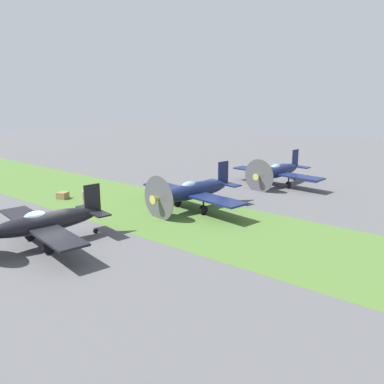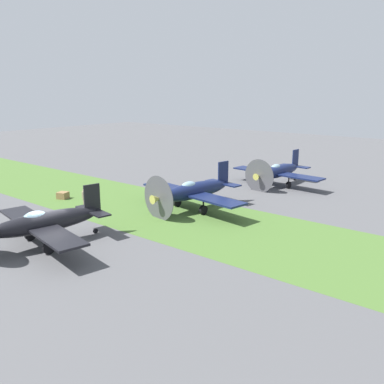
# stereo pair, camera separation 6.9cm
# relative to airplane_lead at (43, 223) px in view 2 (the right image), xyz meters

# --- Properties ---
(ground_plane) EXTENTS (160.00, 160.00, 0.00)m
(ground_plane) POSITION_rel_airplane_lead_xyz_m (0.47, -0.39, -1.59)
(ground_plane) COLOR #515154
(grass_verge) EXTENTS (120.00, 11.00, 0.01)m
(grass_verge) POSITION_rel_airplane_lead_xyz_m (0.47, -10.63, -1.59)
(grass_verge) COLOR #476B2D
(grass_verge) RESTS_ON ground
(airplane_lead) EXTENTS (10.76, 8.57, 3.81)m
(airplane_lead) POSITION_rel_airplane_lead_xyz_m (0.00, 0.00, 0.00)
(airplane_lead) COLOR black
(airplane_lead) RESTS_ON ground
(airplane_wingman) EXTENTS (11.19, 8.89, 3.96)m
(airplane_wingman) POSITION_rel_airplane_lead_xyz_m (-2.25, -12.88, 0.06)
(airplane_wingman) COLOR #141E47
(airplane_wingman) RESTS_ON ground
(airplane_trail) EXTENTS (10.52, 8.33, 3.74)m
(airplane_trail) POSITION_rel_airplane_lead_xyz_m (-3.49, -25.91, -0.03)
(airplane_trail) COLOR #141E47
(airplane_trail) RESTS_ON ground
(ground_crew_chief) EXTENTS (0.63, 0.38, 1.73)m
(ground_crew_chief) POSITION_rel_airplane_lead_xyz_m (5.35, -7.18, -0.68)
(ground_crew_chief) COLOR #847A5B
(ground_crew_chief) RESTS_ON ground
(supply_crate) EXTENTS (1.17, 1.17, 0.64)m
(supply_crate) POSITION_rel_airplane_lead_xyz_m (9.72, -7.88, -1.27)
(supply_crate) COLOR olive
(supply_crate) RESTS_ON ground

